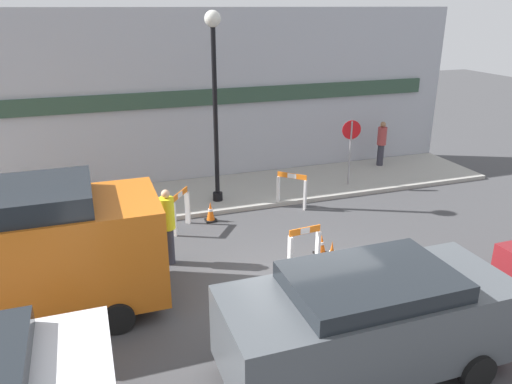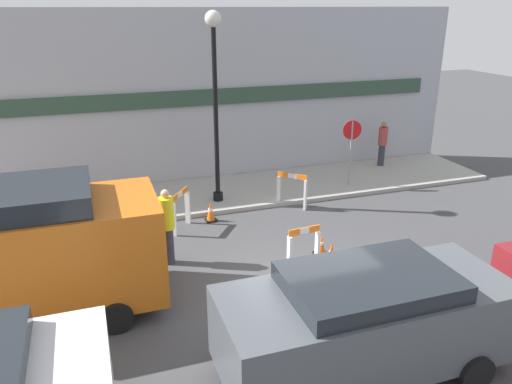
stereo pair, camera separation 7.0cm
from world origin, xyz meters
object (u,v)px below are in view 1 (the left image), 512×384
Objects in this scene: streetlamp_post at (215,84)px; parked_car_1 at (368,318)px; person_worker at (168,225)px; person_pedestrian at (382,142)px; stop_sign at (351,142)px; work_van at (16,251)px.

streetlamp_post is 1.16× the size of parked_car_1.
person_worker is 9.58m from person_pedestrian.
person_pedestrian is at bearing -134.74° from stop_sign.
work_van is (-2.91, -1.25, 0.44)m from person_worker.
parked_car_1 is at bearing 82.08° from person_pedestrian.
streetlamp_post is 3.34× the size of person_pedestrian.
stop_sign reaches higher than person_worker.
person_pedestrian is (8.42, 4.58, 0.01)m from person_worker.
parked_car_1 is (-3.99, -7.73, -0.52)m from stop_sign.
stop_sign is 1.17× the size of person_worker.
parked_car_1 is at bearing 73.22° from stop_sign.
parked_car_1 reaches higher than person_pedestrian.
person_worker is 0.39× the size of parked_car_1.
person_worker is at bearing 116.81° from parked_car_1.
stop_sign is 0.41× the size of work_van.
streetlamp_post is 4.78m from stop_sign.
parked_car_1 is (0.34, -7.75, -2.53)m from streetlamp_post.
work_van is (-11.33, -5.83, 0.43)m from person_pedestrian.
streetlamp_post is at bearing 41.95° from work_van.
stop_sign is 0.46× the size of parked_car_1.
work_van reaches higher than person_pedestrian.
person_pedestrian is (6.43, 1.43, -2.55)m from streetlamp_post.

